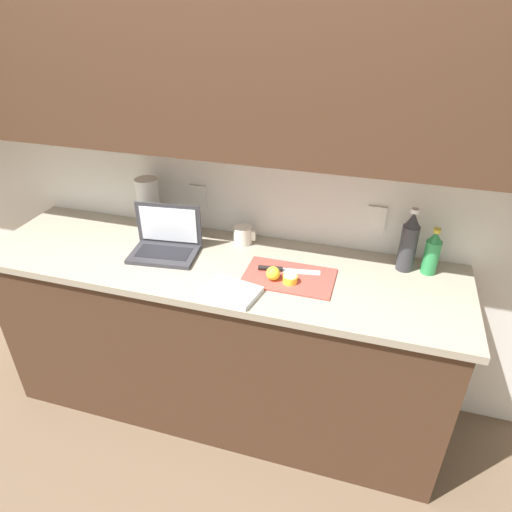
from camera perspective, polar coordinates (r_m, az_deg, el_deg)
name	(u,v)px	position (r m, az deg, el deg)	size (l,w,h in m)	color
ground_plane	(224,401)	(2.74, -4.03, -17.64)	(12.00, 12.00, 0.00)	brown
wall_back	(230,113)	(2.10, -3.25, 17.36)	(5.20, 0.38, 2.60)	white
counter_unit	(217,336)	(2.41, -4.91, -9.96)	(2.28, 0.63, 0.93)	#472D1E
laptop	(166,242)	(2.23, -11.19, 1.75)	(0.34, 0.25, 0.23)	#333338
cutting_board	(289,277)	(2.02, 4.13, -2.65)	(0.40, 0.24, 0.01)	#D1473D
knife	(278,269)	(2.05, 2.82, -1.60)	(0.28, 0.07, 0.02)	silver
lemon_half_cut	(290,279)	(1.97, 4.29, -2.87)	(0.06, 0.06, 0.03)	yellow
lemon_whole_beside	(273,273)	(1.98, 2.14, -2.18)	(0.06, 0.06, 0.06)	yellow
bottle_green_soda	(409,242)	(2.12, 18.55, 1.64)	(0.08, 0.08, 0.30)	#333338
bottle_oil_tall	(432,253)	(2.15, 21.14, 0.34)	(0.07, 0.07, 0.22)	#2D934C
measuring_cup	(243,235)	(2.27, -1.65, 2.63)	(0.11, 0.09, 0.09)	silver
paper_towel_roll	(149,204)	(2.43, -13.23, 6.30)	(0.11, 0.11, 0.28)	white
dish_towel	(232,292)	(1.91, -3.05, -4.50)	(0.22, 0.16, 0.02)	white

